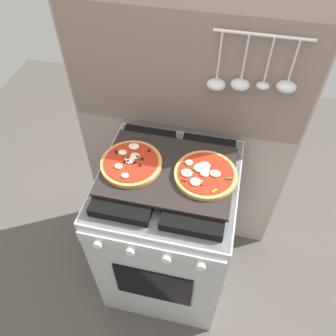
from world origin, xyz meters
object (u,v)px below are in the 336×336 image
(baking_tray, at_px, (168,171))
(pizza_left, at_px, (131,163))
(pizza_right, at_px, (205,174))
(stove, at_px, (168,230))

(baking_tray, bearing_deg, pizza_left, -177.45)
(pizza_left, bearing_deg, pizza_right, 1.22)
(baking_tray, relative_size, pizza_left, 2.11)
(baking_tray, xyz_separation_m, pizza_left, (-0.15, -0.01, 0.02))
(stove, relative_size, pizza_right, 3.52)
(pizza_left, bearing_deg, baking_tray, 2.55)
(baking_tray, xyz_separation_m, pizza_right, (0.15, -0.00, 0.02))
(stove, xyz_separation_m, baking_tray, (0.00, 0.00, 0.46))
(stove, xyz_separation_m, pizza_left, (-0.15, -0.01, 0.48))
(baking_tray, relative_size, pizza_right, 2.11)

